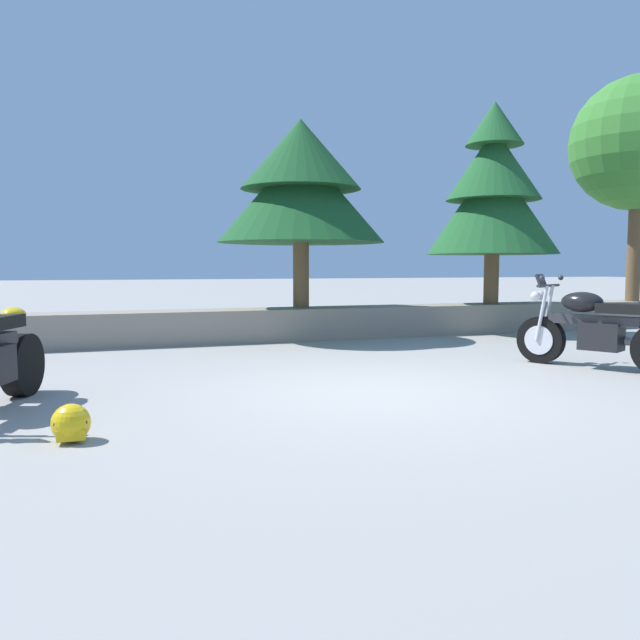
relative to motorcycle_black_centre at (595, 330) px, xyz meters
name	(u,v)px	position (x,y,z in m)	size (l,w,h in m)	color
ground_plane	(379,392)	(-3.18, -0.49, -0.49)	(120.00, 120.00, 0.00)	gray
stone_wall	(264,325)	(-3.18, 4.31, -0.21)	(36.00, 0.80, 0.55)	gray
motorcycle_black_centre	(595,330)	(0.00, 0.00, 0.00)	(1.16, 1.89, 1.18)	black
rider_helmet	(71,423)	(-6.06, -1.40, -0.35)	(0.28, 0.28, 0.28)	yellow
pine_tree_far_left	(301,184)	(-2.48, 4.39, 2.24)	(2.94, 2.94, 3.30)	brown
pine_tree_mid_left	(493,191)	(1.35, 4.21, 2.26)	(2.51, 2.51, 3.88)	brown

